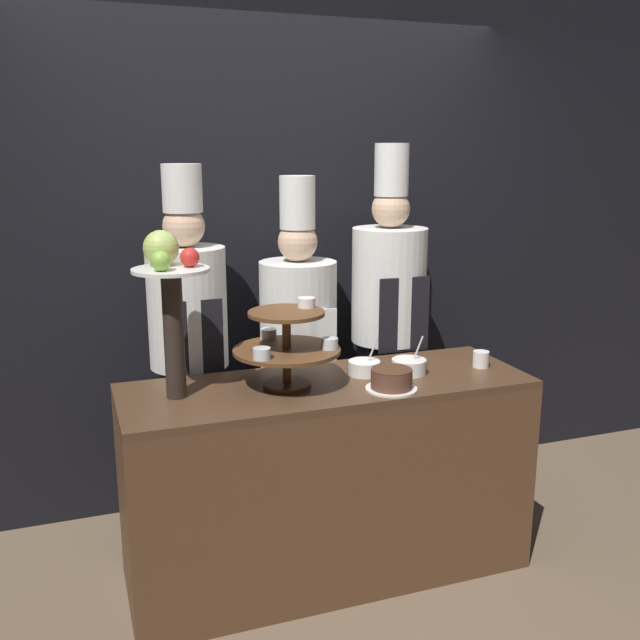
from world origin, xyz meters
name	(u,v)px	position (x,y,z in m)	size (l,w,h in m)	color
ground_plane	(352,607)	(0.00, 0.00, 0.00)	(14.00, 14.00, 0.00)	brown
wall_back	(269,239)	(0.00, 1.18, 1.40)	(10.00, 0.06, 2.80)	black
buffet_counter	(328,479)	(0.00, 0.29, 0.45)	(1.75, 0.59, 0.89)	brown
tiered_stand	(287,343)	(-0.18, 0.30, 1.08)	(0.45, 0.45, 0.36)	brown
fruit_pedestal	(169,288)	(-0.64, 0.35, 1.33)	(0.30, 0.30, 0.66)	#2D231E
cake_round	(392,380)	(0.21, 0.12, 0.93)	(0.21, 0.21, 0.09)	white
cup_white	(481,359)	(0.73, 0.27, 0.93)	(0.07, 0.07, 0.07)	white
serving_bowl_near	(409,366)	(0.38, 0.29, 0.92)	(0.15, 0.15, 0.17)	white
serving_bowl_far	(364,368)	(0.19, 0.34, 0.92)	(0.14, 0.14, 0.16)	white
chef_left	(189,340)	(-0.50, 0.81, 0.99)	(0.36, 0.36, 1.79)	#28282D
chef_center_left	(298,343)	(0.04, 0.81, 0.93)	(0.37, 0.37, 1.74)	black
chef_center_right	(388,317)	(0.52, 0.81, 1.02)	(0.38, 0.38, 1.88)	#28282D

